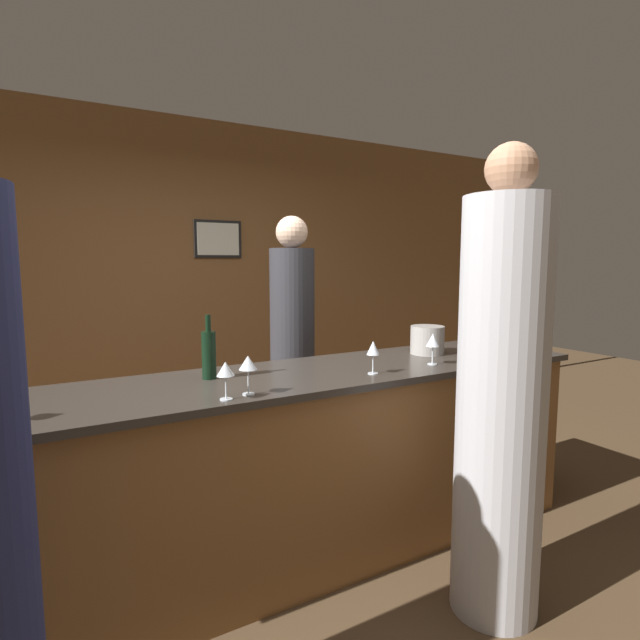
% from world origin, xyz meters
% --- Properties ---
extents(ground_plane, '(14.00, 14.00, 0.00)m').
position_xyz_m(ground_plane, '(0.00, 0.00, 0.00)').
color(ground_plane, '#4C3823').
extents(back_wall, '(8.00, 0.08, 2.80)m').
position_xyz_m(back_wall, '(0.00, 2.30, 1.40)').
color(back_wall, brown).
rests_on(back_wall, ground_plane).
extents(bar_counter, '(3.25, 0.72, 0.99)m').
position_xyz_m(bar_counter, '(0.00, 0.00, 0.50)').
color(bar_counter, brown).
rests_on(bar_counter, ground_plane).
extents(bartender, '(0.31, 0.31, 1.85)m').
position_xyz_m(bartender, '(0.38, 0.87, 0.88)').
color(bartender, '#2D2D33').
rests_on(bartender, ground_plane).
extents(guest_1, '(0.38, 0.38, 2.03)m').
position_xyz_m(guest_1, '(0.54, -0.78, 0.94)').
color(guest_1, '#B2B2B7').
rests_on(guest_1, ground_plane).
extents(wine_bottle_0, '(0.07, 0.07, 0.31)m').
position_xyz_m(wine_bottle_0, '(-0.46, 0.11, 1.11)').
color(wine_bottle_0, black).
rests_on(wine_bottle_0, bar_counter).
extents(ice_bucket, '(0.20, 0.20, 0.17)m').
position_xyz_m(ice_bucket, '(0.90, 0.08, 1.07)').
color(ice_bucket, '#9E9993').
rests_on(ice_bucket, bar_counter).
extents(wine_glass_0, '(0.08, 0.08, 0.15)m').
position_xyz_m(wine_glass_0, '(-1.29, -0.16, 1.10)').
color(wine_glass_0, silver).
rests_on(wine_glass_0, bar_counter).
extents(wine_glass_1, '(0.07, 0.07, 0.17)m').
position_xyz_m(wine_glass_1, '(0.70, -0.18, 1.12)').
color(wine_glass_1, silver).
rests_on(wine_glass_1, bar_counter).
extents(wine_glass_2, '(0.07, 0.07, 0.18)m').
position_xyz_m(wine_glass_2, '(0.90, -0.23, 1.12)').
color(wine_glass_2, silver).
rests_on(wine_glass_2, bar_counter).
extents(wine_glass_3, '(0.07, 0.07, 0.16)m').
position_xyz_m(wine_glass_3, '(-0.51, -0.28, 1.11)').
color(wine_glass_3, silver).
rests_on(wine_glass_3, bar_counter).
extents(wine_glass_4, '(0.07, 0.07, 0.17)m').
position_xyz_m(wine_glass_4, '(0.28, -0.20, 1.11)').
color(wine_glass_4, silver).
rests_on(wine_glass_4, bar_counter).
extents(wine_glass_5, '(0.08, 0.08, 0.17)m').
position_xyz_m(wine_glass_5, '(-0.40, -0.25, 1.12)').
color(wine_glass_5, silver).
rests_on(wine_glass_5, bar_counter).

